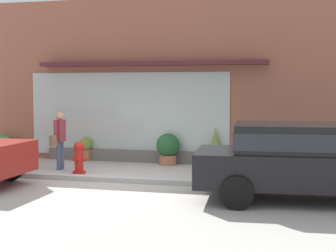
{
  "coord_description": "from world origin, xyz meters",
  "views": [
    {
      "loc": [
        4.03,
        -11.3,
        2.25
      ],
      "look_at": [
        0.95,
        1.2,
        1.25
      ],
      "focal_mm": 53.45,
      "sensor_mm": 36.0,
      "label": 1
    }
  ],
  "objects": [
    {
      "name": "curb_strip",
      "position": [
        0.0,
        -0.2,
        0.06
      ],
      "size": [
        14.0,
        0.24,
        0.12
      ],
      "primitive_type": "cube",
      "color": "#B2B2AD",
      "rests_on": "ground_plane"
    },
    {
      "name": "fire_hydrant",
      "position": [
        -1.32,
        0.69,
        0.42
      ],
      "size": [
        0.41,
        0.37,
        0.83
      ],
      "color": "red",
      "rests_on": "ground_plane"
    },
    {
      "name": "potted_plant_low_front",
      "position": [
        -4.77,
        2.69,
        0.37
      ],
      "size": [
        0.61,
        0.61,
        0.73
      ],
      "color": "#B7B2A3",
      "rests_on": "ground_plane"
    },
    {
      "name": "parked_car_black",
      "position": [
        4.29,
        -1.21,
        0.87
      ],
      "size": [
        4.49,
        2.24,
        1.53
      ],
      "rotation": [
        0.0,
        0.0,
        0.07
      ],
      "color": "black",
      "rests_on": "ground_plane"
    },
    {
      "name": "storefront",
      "position": [
        -0.01,
        3.19,
        2.4
      ],
      "size": [
        14.0,
        0.81,
        4.9
      ],
      "color": "#935642",
      "rests_on": "ground_plane"
    },
    {
      "name": "potted_plant_doorstep",
      "position": [
        -2.04,
        2.87,
        0.41
      ],
      "size": [
        0.4,
        0.4,
        0.72
      ],
      "color": "#9E6042",
      "rests_on": "ground_plane"
    },
    {
      "name": "ground_plane",
      "position": [
        0.0,
        0.0,
        0.0
      ],
      "size": [
        60.0,
        60.0,
        0.0
      ],
      "primitive_type": "plane",
      "color": "#B2AFA8"
    },
    {
      "name": "pedestrian_with_handbag",
      "position": [
        -2.06,
        1.09,
        0.91
      ],
      "size": [
        0.24,
        0.64,
        1.58
      ],
      "rotation": [
        0.0,
        0.0,
        4.59
      ],
      "color": "#475675",
      "rests_on": "ground_plane"
    },
    {
      "name": "potted_plant_window_center",
      "position": [
        0.59,
        2.66,
        0.49
      ],
      "size": [
        0.68,
        0.68,
        0.91
      ],
      "color": "#9E6042",
      "rests_on": "ground_plane"
    },
    {
      "name": "potted_plant_trailing_edge",
      "position": [
        1.95,
        2.82,
        0.53
      ],
      "size": [
        0.5,
        0.5,
        1.11
      ],
      "color": "#9E6042",
      "rests_on": "ground_plane"
    }
  ]
}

